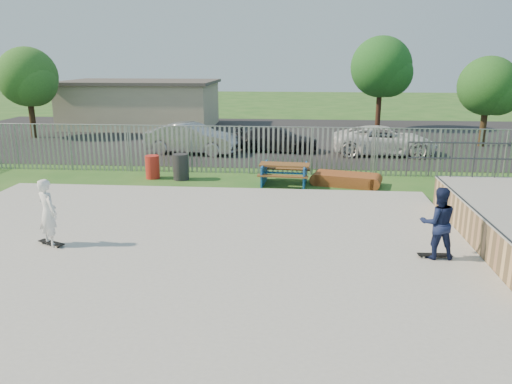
# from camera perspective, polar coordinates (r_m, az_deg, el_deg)

# --- Properties ---
(ground) EXTENTS (120.00, 120.00, 0.00)m
(ground) POSITION_cam_1_polar(r_m,az_deg,el_deg) (12.90, -9.25, -6.87)
(ground) COLOR #25591E
(ground) RESTS_ON ground
(concrete_slab) EXTENTS (15.00, 12.00, 0.15)m
(concrete_slab) POSITION_cam_1_polar(r_m,az_deg,el_deg) (12.88, -9.27, -6.56)
(concrete_slab) COLOR #A3A49E
(concrete_slab) RESTS_ON ground
(fence) EXTENTS (26.04, 16.02, 2.00)m
(fence) POSITION_cam_1_polar(r_m,az_deg,el_deg) (16.73, -2.30, 2.06)
(fence) COLOR gray
(fence) RESTS_ON ground
(picnic_table) EXTENTS (2.03, 1.72, 0.81)m
(picnic_table) POSITION_cam_1_polar(r_m,az_deg,el_deg) (19.38, 3.26, 2.09)
(picnic_table) COLOR brown
(picnic_table) RESTS_ON ground
(funbox) EXTENTS (2.42, 1.62, 0.44)m
(funbox) POSITION_cam_1_polar(r_m,az_deg,el_deg) (19.56, 10.26, 1.42)
(funbox) COLOR brown
(funbox) RESTS_ON ground
(trash_bin_red) EXTENTS (0.56, 0.56, 0.94)m
(trash_bin_red) POSITION_cam_1_polar(r_m,az_deg,el_deg) (20.72, -11.75, 2.82)
(trash_bin_red) COLOR red
(trash_bin_red) RESTS_ON ground
(trash_bin_grey) EXTENTS (0.63, 0.63, 1.05)m
(trash_bin_grey) POSITION_cam_1_polar(r_m,az_deg,el_deg) (20.29, -8.58, 2.86)
(trash_bin_grey) COLOR #252527
(trash_bin_grey) RESTS_ON ground
(parking_lot) EXTENTS (40.00, 18.00, 0.02)m
(parking_lot) POSITION_cam_1_polar(r_m,az_deg,el_deg) (31.10, -0.82, 6.35)
(parking_lot) COLOR black
(parking_lot) RESTS_ON ground
(car_silver) EXTENTS (4.86, 2.26, 1.54)m
(car_silver) POSITION_cam_1_polar(r_m,az_deg,el_deg) (25.65, -7.36, 6.09)
(car_silver) COLOR #A1A1A6
(car_silver) RESTS_ON parking_lot
(car_dark) EXTENTS (4.54, 2.22, 1.27)m
(car_dark) POSITION_cam_1_polar(r_m,az_deg,el_deg) (26.13, 2.43, 6.07)
(car_dark) COLOR black
(car_dark) RESTS_ON parking_lot
(car_white) EXTENTS (5.17, 2.42, 1.43)m
(car_white) POSITION_cam_1_polar(r_m,az_deg,el_deg) (25.98, 14.43, 5.73)
(car_white) COLOR white
(car_white) RESTS_ON parking_lot
(building) EXTENTS (10.40, 6.40, 3.20)m
(building) POSITION_cam_1_polar(r_m,az_deg,el_deg) (36.44, -12.99, 9.82)
(building) COLOR #B4AB8B
(building) RESTS_ON ground
(tree_left) EXTENTS (3.50, 3.50, 5.39)m
(tree_left) POSITION_cam_1_polar(r_m,az_deg,el_deg) (33.23, -24.65, 11.85)
(tree_left) COLOR #382816
(tree_left) RESTS_ON ground
(tree_mid) EXTENTS (3.98, 3.98, 6.14)m
(tree_mid) POSITION_cam_1_polar(r_m,az_deg,el_deg) (34.78, 14.11, 13.69)
(tree_mid) COLOR #392116
(tree_mid) RESTS_ON ground
(tree_right) EXTENTS (3.15, 3.15, 4.86)m
(tree_right) POSITION_cam_1_polar(r_m,az_deg,el_deg) (30.04, 24.98, 10.90)
(tree_right) COLOR #3B2C17
(tree_right) RESTS_ON ground
(skateboard_a) EXTENTS (0.81, 0.24, 0.08)m
(skateboard_a) POSITION_cam_1_polar(r_m,az_deg,el_deg) (12.81, 19.74, -6.87)
(skateboard_a) COLOR black
(skateboard_a) RESTS_ON concrete_slab
(skateboard_b) EXTENTS (0.81, 0.52, 0.08)m
(skateboard_b) POSITION_cam_1_polar(r_m,az_deg,el_deg) (13.84, -22.34, -5.47)
(skateboard_b) COLOR black
(skateboard_b) RESTS_ON concrete_slab
(skater_navy) EXTENTS (0.87, 0.70, 1.74)m
(skater_navy) POSITION_cam_1_polar(r_m,az_deg,el_deg) (12.53, 20.08, -3.34)
(skater_navy) COLOR #151E42
(skater_navy) RESTS_ON concrete_slab
(skater_white) EXTENTS (0.76, 0.70, 1.74)m
(skater_white) POSITION_cam_1_polar(r_m,az_deg,el_deg) (13.59, -22.69, -2.18)
(skater_white) COLOR white
(skater_white) RESTS_ON concrete_slab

